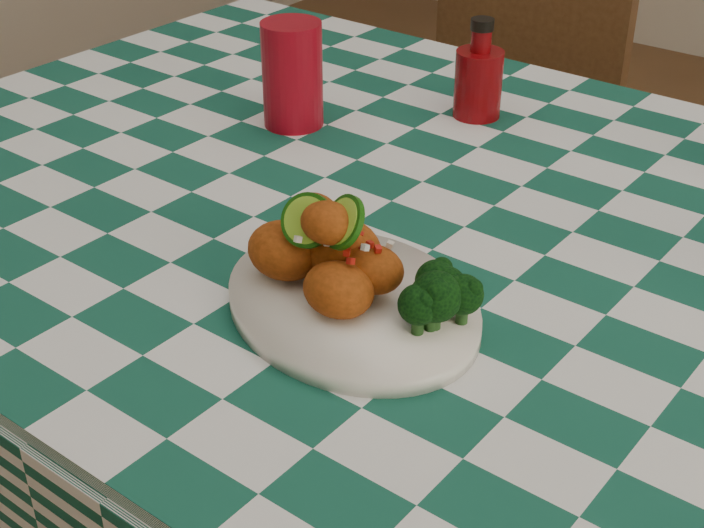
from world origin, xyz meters
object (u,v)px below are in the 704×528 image
Objects in this scene: dining_table at (447,482)px; red_tumbler at (292,75)px; plate at (352,304)px; wooden_chair_left at (477,193)px; fried_chicken_pile at (334,247)px; ketchup_bottle at (479,68)px.

dining_table is 0.59m from red_tumbler.
plate is 0.33× the size of wooden_chair_left.
plate is 2.00× the size of red_tumbler.
wooden_chair_left is (-0.36, 0.89, -0.41)m from fried_chicken_pile.
dining_table is at bearing -60.41° from ketchup_bottle.
ketchup_bottle is at bearing 106.16° from fried_chicken_pile.
wooden_chair_left reaches higher than dining_table.
wooden_chair_left is (-0.21, 0.39, -0.42)m from ketchup_bottle.
wooden_chair_left is (-0.03, 0.57, -0.42)m from red_tumbler.
ketchup_bottle is at bearing 44.71° from red_tumbler.
fried_chicken_pile is (-0.02, -0.21, 0.46)m from dining_table.
fried_chicken_pile is 1.07× the size of ketchup_bottle.
plate is at bearing -70.41° from wooden_chair_left.
dining_table is 11.89× the size of ketchup_bottle.
red_tumbler reaches higher than plate.
wooden_chair_left is at bearing 119.04° from dining_table.
ketchup_bottle is at bearing 119.59° from dining_table.
dining_table is 1.89× the size of wooden_chair_left.
plate is 0.48m from red_tumbler.
fried_chicken_pile is (-0.02, 0.00, 0.06)m from plate.
red_tumbler reaches higher than fried_chicken_pile.
ketchup_bottle is 0.16× the size of wooden_chair_left.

